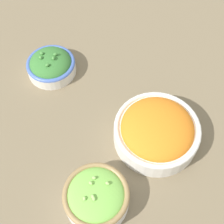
{
  "coord_description": "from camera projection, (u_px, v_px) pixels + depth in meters",
  "views": [
    {
      "loc": [
        -0.4,
        0.1,
        0.69
      ],
      "look_at": [
        0.0,
        0.0,
        0.03
      ],
      "focal_mm": 50.0,
      "sensor_mm": 36.0,
      "label": 1
    }
  ],
  "objects": [
    {
      "name": "ground_plane",
      "position": [
        112.0,
        118.0,
        0.8
      ],
      "size": [
        3.0,
        3.0,
        0.0
      ],
      "primitive_type": "plane",
      "color": "#75664C"
    },
    {
      "name": "bowl_carrots",
      "position": [
        157.0,
        131.0,
        0.74
      ],
      "size": [
        0.21,
        0.21,
        0.08
      ],
      "color": "silver",
      "rests_on": "ground_plane"
    },
    {
      "name": "bowl_broccoli",
      "position": [
        51.0,
        65.0,
        0.86
      ],
      "size": [
        0.13,
        0.13,
        0.07
      ],
      "color": "silver",
      "rests_on": "ground_plane"
    },
    {
      "name": "bowl_lettuce",
      "position": [
        96.0,
        197.0,
        0.66
      ],
      "size": [
        0.14,
        0.14,
        0.07
      ],
      "color": "white",
      "rests_on": "ground_plane"
    }
  ]
}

